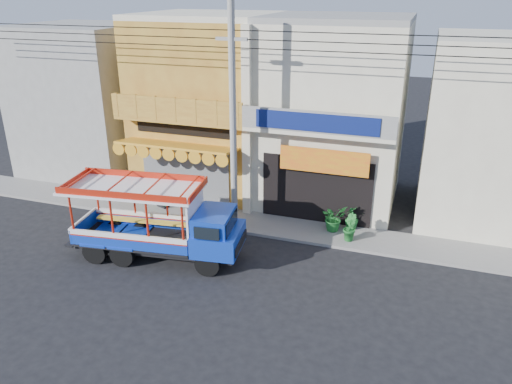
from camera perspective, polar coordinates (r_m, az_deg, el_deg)
ground at (r=17.77m, az=-3.23°, el=-9.30°), size 90.00×90.00×0.00m
sidewalk at (r=21.03m, az=0.81°, el=-3.73°), size 30.00×2.00×0.12m
shophouse_left at (r=24.57m, az=-5.25°, el=10.08°), size 6.00×7.50×8.24m
shophouse_right at (r=22.86m, az=8.84°, el=8.96°), size 6.00×6.75×8.24m
party_pilaster at (r=20.70m, az=-1.05°, el=7.51°), size 0.35×0.30×8.00m
filler_building_left at (r=28.19m, az=-18.54°, el=9.99°), size 6.00×6.00×7.60m
filler_building_right at (r=22.87m, az=26.38°, el=6.10°), size 6.00×6.00×7.60m
utility_pole at (r=18.99m, az=-2.24°, el=9.33°), size 28.00×0.26×9.00m
songthaew_truck at (r=18.26m, az=-10.00°, el=-3.58°), size 6.57×2.84×2.97m
green_sign at (r=22.77m, az=-10.64°, el=-0.73°), size 0.61×0.46×0.96m
potted_plant_a at (r=20.45m, az=8.85°, el=-2.94°), size 1.27×1.29×1.09m
potted_plant_b at (r=19.79m, az=10.61°, el=-3.97°), size 0.63×0.71×1.08m
potted_plant_c at (r=20.72m, az=10.91°, el=-2.88°), size 0.68×0.68×0.99m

